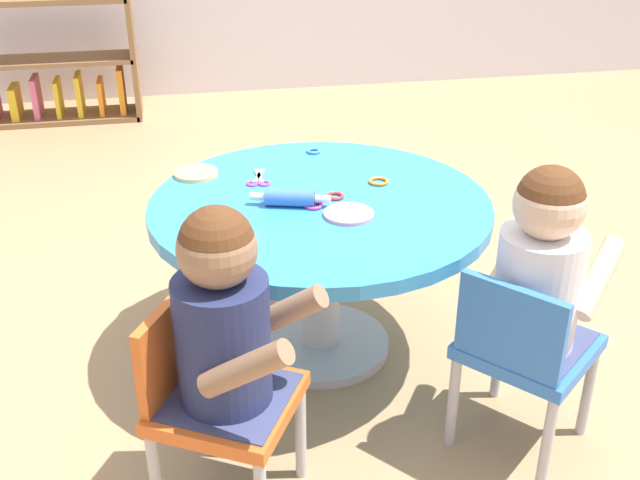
{
  "coord_description": "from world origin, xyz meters",
  "views": [
    {
      "loc": [
        -0.39,
        -2.01,
        1.44
      ],
      "look_at": [
        0.0,
        0.0,
        0.39
      ],
      "focal_mm": 43.37,
      "sensor_mm": 36.0,
      "label": 1
    }
  ],
  "objects_px": {
    "seated_child_left": "(224,317)",
    "child_chair_right": "(523,350)",
    "bookshelf_low": "(53,69)",
    "seated_child_right": "(541,266)",
    "craft_table": "(320,233)",
    "craft_scissors": "(258,180)",
    "rolling_pin": "(290,198)",
    "child_chair_left": "(213,397)"
  },
  "relations": [
    {
      "from": "seated_child_left",
      "to": "rolling_pin",
      "type": "height_order",
      "value": "seated_child_left"
    },
    {
      "from": "craft_table",
      "to": "rolling_pin",
      "type": "xyz_separation_m",
      "value": [
        -0.09,
        -0.02,
        0.13
      ]
    },
    {
      "from": "child_chair_left",
      "to": "craft_scissors",
      "type": "xyz_separation_m",
      "value": [
        0.2,
        0.76,
        0.21
      ]
    },
    {
      "from": "seated_child_left",
      "to": "child_chair_right",
      "type": "xyz_separation_m",
      "value": [
        0.74,
        0.06,
        -0.23
      ]
    },
    {
      "from": "seated_child_right",
      "to": "child_chair_right",
      "type": "bearing_deg",
      "value": -139.47
    },
    {
      "from": "rolling_pin",
      "to": "craft_scissors",
      "type": "bearing_deg",
      "value": 108.77
    },
    {
      "from": "craft_table",
      "to": "bookshelf_low",
      "type": "bearing_deg",
      "value": 112.49
    },
    {
      "from": "child_chair_right",
      "to": "seated_child_right",
      "type": "xyz_separation_m",
      "value": [
        0.03,
        0.03,
        0.23
      ]
    },
    {
      "from": "seated_child_right",
      "to": "craft_table",
      "type": "bearing_deg",
      "value": 130.97
    },
    {
      "from": "child_chair_left",
      "to": "bookshelf_low",
      "type": "height_order",
      "value": "bookshelf_low"
    },
    {
      "from": "child_chair_left",
      "to": "craft_scissors",
      "type": "bearing_deg",
      "value": 75.0
    },
    {
      "from": "craft_table",
      "to": "rolling_pin",
      "type": "relative_size",
      "value": 4.4
    },
    {
      "from": "rolling_pin",
      "to": "craft_scissors",
      "type": "distance_m",
      "value": 0.21
    },
    {
      "from": "seated_child_left",
      "to": "child_chair_left",
      "type": "bearing_deg",
      "value": 150.9
    },
    {
      "from": "child_chair_left",
      "to": "child_chair_right",
      "type": "bearing_deg",
      "value": 2.79
    },
    {
      "from": "craft_table",
      "to": "craft_scissors",
      "type": "height_order",
      "value": "craft_scissors"
    },
    {
      "from": "craft_table",
      "to": "seated_child_right",
      "type": "bearing_deg",
      "value": -49.03
    },
    {
      "from": "child_chair_right",
      "to": "craft_scissors",
      "type": "relative_size",
      "value": 3.85
    },
    {
      "from": "craft_table",
      "to": "seated_child_left",
      "type": "distance_m",
      "value": 0.69
    },
    {
      "from": "craft_scissors",
      "to": "seated_child_left",
      "type": "bearing_deg",
      "value": -102.2
    },
    {
      "from": "seated_child_left",
      "to": "bookshelf_low",
      "type": "bearing_deg",
      "value": 103.06
    },
    {
      "from": "child_chair_left",
      "to": "child_chair_right",
      "type": "relative_size",
      "value": 1.0
    },
    {
      "from": "child_chair_left",
      "to": "child_chair_right",
      "type": "distance_m",
      "value": 0.78
    },
    {
      "from": "child_chair_right",
      "to": "craft_table",
      "type": "bearing_deg",
      "value": 127.61
    },
    {
      "from": "craft_table",
      "to": "bookshelf_low",
      "type": "distance_m",
      "value": 2.76
    },
    {
      "from": "seated_child_left",
      "to": "rolling_pin",
      "type": "xyz_separation_m",
      "value": [
        0.24,
        0.58,
        0.01
      ]
    },
    {
      "from": "seated_child_left",
      "to": "rolling_pin",
      "type": "bearing_deg",
      "value": 67.85
    },
    {
      "from": "child_chair_left",
      "to": "seated_child_right",
      "type": "xyz_separation_m",
      "value": [
        0.81,
        0.06,
        0.23
      ]
    },
    {
      "from": "child_chair_left",
      "to": "seated_child_left",
      "type": "height_order",
      "value": "seated_child_left"
    },
    {
      "from": "craft_table",
      "to": "bookshelf_low",
      "type": "height_order",
      "value": "bookshelf_low"
    },
    {
      "from": "craft_table",
      "to": "child_chair_right",
      "type": "relative_size",
      "value": 1.86
    },
    {
      "from": "seated_child_right",
      "to": "craft_scissors",
      "type": "xyz_separation_m",
      "value": [
        -0.6,
        0.69,
        -0.01
      ]
    },
    {
      "from": "bookshelf_low",
      "to": "craft_scissors",
      "type": "xyz_separation_m",
      "value": [
        0.9,
        -2.37,
        0.22
      ]
    },
    {
      "from": "bookshelf_low",
      "to": "craft_scissors",
      "type": "height_order",
      "value": "bookshelf_low"
    },
    {
      "from": "craft_table",
      "to": "rolling_pin",
      "type": "height_order",
      "value": "rolling_pin"
    },
    {
      "from": "craft_scissors",
      "to": "child_chair_left",
      "type": "bearing_deg",
      "value": -105.0
    },
    {
      "from": "seated_child_left",
      "to": "child_chair_right",
      "type": "relative_size",
      "value": 0.95
    },
    {
      "from": "craft_table",
      "to": "child_chair_left",
      "type": "bearing_deg",
      "value": -122.02
    },
    {
      "from": "bookshelf_low",
      "to": "craft_scissors",
      "type": "bearing_deg",
      "value": -69.27
    },
    {
      "from": "seated_child_left",
      "to": "seated_child_right",
      "type": "relative_size",
      "value": 1.0
    },
    {
      "from": "child_chair_left",
      "to": "child_chair_right",
      "type": "height_order",
      "value": "same"
    },
    {
      "from": "bookshelf_low",
      "to": "rolling_pin",
      "type": "xyz_separation_m",
      "value": [
        0.96,
        -2.57,
        0.24
      ]
    }
  ]
}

